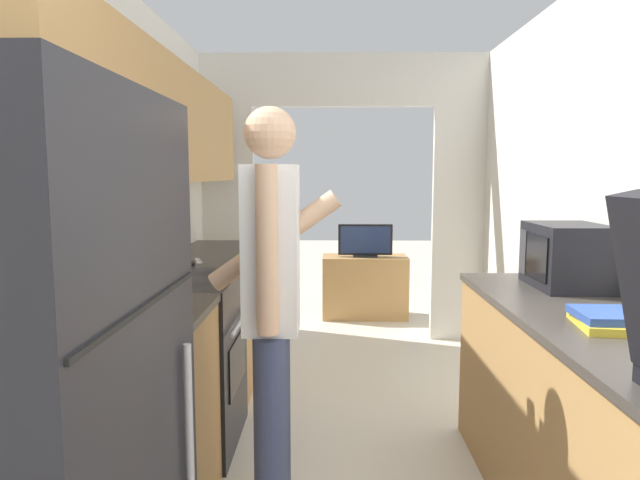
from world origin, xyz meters
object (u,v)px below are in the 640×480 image
(tv_cabinet, at_px, (365,286))
(knife, at_px, (195,263))
(television, at_px, (365,241))
(book_stack, at_px, (610,320))
(range_oven, at_px, (180,361))
(microwave, at_px, (567,256))
(person, at_px, (272,313))

(tv_cabinet, bearing_deg, knife, -117.65)
(tv_cabinet, relative_size, television, 1.58)
(television, bearing_deg, book_stack, -79.87)
(range_oven, relative_size, book_stack, 3.39)
(microwave, distance_m, television, 3.09)
(television, xyz_separation_m, knife, (-1.20, -2.25, 0.13))
(range_oven, bearing_deg, book_stack, -27.08)
(microwave, distance_m, knife, 2.14)
(range_oven, bearing_deg, tv_cabinet, 67.38)
(book_stack, bearing_deg, range_oven, 152.92)
(microwave, relative_size, tv_cabinet, 0.52)
(book_stack, height_order, knife, book_stack)
(person, distance_m, book_stack, 1.25)
(person, xyz_separation_m, knife, (-0.62, 1.34, -0.01))
(range_oven, bearing_deg, television, 67.07)
(person, xyz_separation_m, television, (0.58, 3.59, -0.14))
(book_stack, xyz_separation_m, knife, (-1.87, 1.46, -0.02))
(person, height_order, television, person)
(tv_cabinet, bearing_deg, book_stack, -79.98)
(microwave, xyz_separation_m, knife, (-2.01, 0.71, -0.15))
(person, bearing_deg, television, -9.47)
(range_oven, distance_m, person, 1.11)
(book_stack, relative_size, tv_cabinet, 0.36)
(microwave, distance_m, tv_cabinet, 3.20)
(book_stack, relative_size, knife, 0.99)
(microwave, relative_size, knife, 1.42)
(book_stack, bearing_deg, person, 174.49)
(microwave, height_order, knife, microwave)
(range_oven, bearing_deg, person, -54.22)
(person, height_order, microwave, person)
(television, bearing_deg, range_oven, -112.93)
(range_oven, relative_size, person, 0.61)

